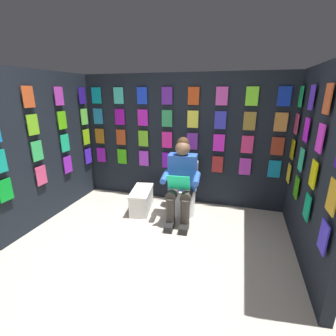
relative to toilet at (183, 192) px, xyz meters
The scene contains 7 objects.
ground_plane 1.63m from the toilet, 83.95° to the left, with size 30.00×30.00×0.00m, color #B2A899.
display_wall_back 0.86m from the toilet, 69.70° to the right, with size 3.42×0.14×2.07m.
display_wall_left 1.80m from the toilet, 159.01° to the left, with size 0.14×2.00×2.07m.
display_wall_right 2.09m from the toilet, 17.48° to the left, with size 0.14×2.00×2.07m.
toilet is the anchor object (origin of this frame).
person_reading 0.35m from the toilet, 94.11° to the left, with size 0.55×0.71×1.19m.
comic_longbox_near 0.67m from the toilet, 12.00° to the left, with size 0.39×0.66×0.34m.
Camera 1 is at (-0.93, 1.74, 1.79)m, focal length 25.79 mm.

